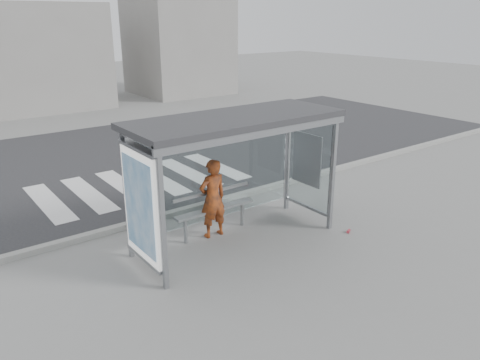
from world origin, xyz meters
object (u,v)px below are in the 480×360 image
object	(u,v)px
bench	(214,209)
person	(213,198)
bus_shelter	(218,151)
soda_can	(349,231)

from	to	relation	value
bench	person	bearing A→B (deg)	-140.05
bus_shelter	bench	distance (m)	1.53
bus_shelter	person	bearing A→B (deg)	72.65
bus_shelter	soda_can	world-z (taller)	bus_shelter
person	soda_can	distance (m)	3.01
soda_can	bench	bearing A→B (deg)	144.08
bench	soda_can	world-z (taller)	bench
bus_shelter	soda_can	bearing A→B (deg)	-24.53
bus_shelter	soda_can	distance (m)	3.41
bus_shelter	bench	size ratio (longest dim) A/B	2.30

